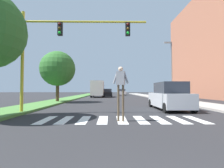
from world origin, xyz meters
name	(u,v)px	position (x,y,z in m)	size (l,w,h in m)	color
ground_plane	(113,98)	(0.00, 30.00, 0.00)	(140.00, 140.00, 0.00)	#262628
crosswalk	(122,120)	(0.00, 7.43, 0.00)	(7.65, 2.20, 0.01)	silver
median_strip	(73,98)	(-6.92, 28.00, 0.07)	(2.85, 64.00, 0.15)	#477A38
tree_mid	(58,69)	(-6.48, 18.33, 3.82)	(3.94, 3.94, 5.66)	#4C3823
sidewalk_right	(159,98)	(7.91, 28.00, 0.07)	(3.00, 64.00, 0.15)	#9E9991
traffic_light_gantry	(58,42)	(-3.67, 9.39, 4.30)	(7.52, 0.30, 6.00)	gold
street_lamp_right	(171,65)	(7.31, 20.68, 4.59)	(1.02, 0.24, 7.50)	slate
pedestrian_performer	(121,85)	(-0.07, 7.03, 1.66)	(0.74, 0.33, 2.49)	brown
suv_crossing	(169,97)	(3.72, 11.41, 0.93)	(1.96, 4.60, 1.97)	#B7B7BC
sedan_midblock	(108,93)	(-0.94, 32.83, 0.76)	(1.80, 4.51, 1.62)	black
sedan_distant	(122,92)	(2.74, 43.79, 0.76)	(1.91, 4.10, 1.63)	silver
truck_box_delivery	(98,89)	(-2.88, 31.83, 1.63)	(2.40, 6.20, 3.10)	navy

